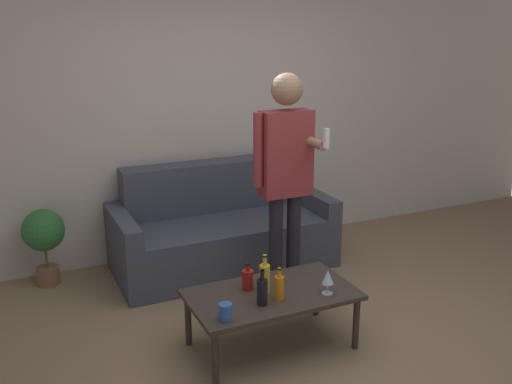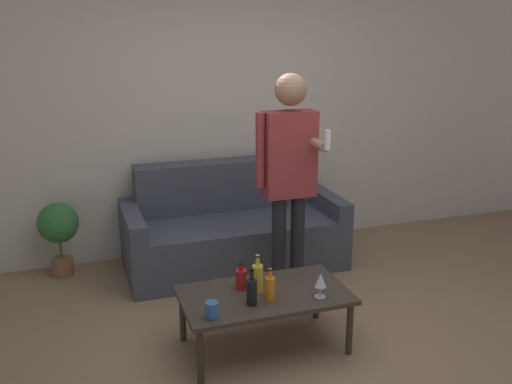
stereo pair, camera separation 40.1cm
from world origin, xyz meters
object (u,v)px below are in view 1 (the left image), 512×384
Objects in this scene: coffee_table at (272,298)px; person_standing_front at (285,168)px; bottle_orange at (248,279)px; couch at (221,231)px.

person_standing_front reaches higher than coffee_table.
coffee_table is 0.20m from bottle_orange.
person_standing_front is at bearing 42.89° from bottle_orange.
bottle_orange is 0.93m from person_standing_front.
coffee_table is (-0.20, -1.41, 0.04)m from couch.
couch is 1.35m from bottle_orange.
coffee_table is 1.01m from person_standing_front.
coffee_table is at bearing -97.87° from couch.
couch is at bearing 76.21° from bottle_orange.
bottle_orange is at bearing 139.00° from coffee_table.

